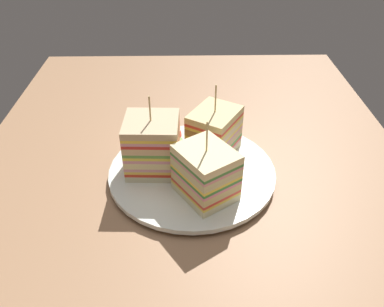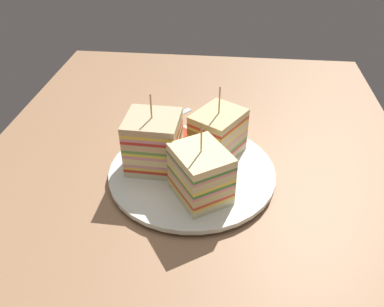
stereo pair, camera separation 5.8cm
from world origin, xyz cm
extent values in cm
cube|color=#9D7351|center=(0.00, 0.00, -0.90)|extent=(97.00, 71.23, 1.80)
cylinder|color=white|center=(0.00, 0.00, 0.30)|extent=(15.80, 15.80, 0.60)
cylinder|color=white|center=(0.00, 0.00, 0.97)|extent=(25.48, 25.48, 0.74)
cube|color=beige|center=(4.65, -3.60, 1.86)|extent=(9.93, 9.42, 1.05)
cube|color=#9E7242|center=(1.38, -1.60, 1.86)|extent=(3.47, 5.41, 1.05)
cube|color=#F1A5A5|center=(4.65, -3.60, 2.62)|extent=(9.93, 9.42, 0.47)
cube|color=red|center=(4.65, -3.60, 3.09)|extent=(9.93, 9.42, 0.47)
cube|color=green|center=(4.65, -3.60, 3.56)|extent=(9.93, 9.42, 0.47)
cube|color=#DBB688|center=(4.65, -3.60, 4.32)|extent=(9.93, 9.42, 1.05)
cube|color=#9E7242|center=(1.38, -1.60, 4.32)|extent=(3.47, 5.41, 1.05)
cube|color=pink|center=(4.65, -3.60, 5.08)|extent=(9.93, 9.42, 0.47)
cube|color=yellow|center=(4.65, -3.60, 5.55)|extent=(9.93, 9.42, 0.47)
cube|color=beige|center=(4.65, -3.60, 6.30)|extent=(9.93, 9.42, 1.05)
cube|color=#9E7242|center=(1.38, -1.60, 6.30)|extent=(3.47, 5.41, 1.05)
cube|color=#EBCE4D|center=(4.65, -3.60, 7.06)|extent=(9.93, 9.42, 0.47)
cube|color=#D83F31|center=(4.65, -3.60, 7.53)|extent=(9.93, 9.42, 0.47)
cube|color=#DFC587|center=(4.65, -3.60, 8.29)|extent=(9.93, 9.42, 1.05)
cylinder|color=tan|center=(4.65, -3.60, 11.04)|extent=(0.24, 0.24, 4.46)
cube|color=beige|center=(0.54, 5.85, 1.85)|extent=(7.64, 8.07, 1.02)
cube|color=#9E7242|center=(0.40, 2.03, 1.85)|extent=(7.23, 0.57, 1.02)
cube|color=red|center=(0.54, 5.85, 2.61)|extent=(7.64, 8.07, 0.49)
cube|color=#F8C74C|center=(0.54, 5.85, 3.10)|extent=(7.64, 8.07, 0.49)
cube|color=pink|center=(0.54, 5.85, 3.58)|extent=(7.64, 8.07, 0.49)
cube|color=beige|center=(0.54, 5.85, 4.34)|extent=(7.64, 8.07, 1.02)
cube|color=#B2844C|center=(0.40, 2.03, 4.34)|extent=(7.23, 0.57, 1.02)
cube|color=pink|center=(0.54, 5.85, 5.10)|extent=(7.64, 8.07, 0.49)
cube|color=#EED74B|center=(0.54, 5.85, 5.59)|extent=(7.64, 8.07, 0.49)
cube|color=#629F46|center=(0.54, 5.85, 6.08)|extent=(7.64, 8.07, 0.49)
cube|color=#DEBA89|center=(0.54, 5.85, 6.83)|extent=(7.64, 8.07, 1.02)
cube|color=#9E7242|center=(0.40, 2.03, 6.83)|extent=(7.23, 0.57, 1.02)
cube|color=red|center=(0.54, 5.85, 7.59)|extent=(7.64, 8.07, 0.49)
cube|color=pink|center=(0.54, 5.85, 8.08)|extent=(7.64, 8.07, 0.49)
cube|color=yellow|center=(0.54, 5.85, 8.57)|extent=(7.64, 8.07, 0.49)
cube|color=#D0B288|center=(0.54, 5.85, 9.32)|extent=(7.64, 8.07, 1.02)
cylinder|color=tan|center=(0.54, 5.85, 11.77)|extent=(0.24, 0.24, 3.86)
cube|color=beige|center=(-5.60, -1.79, 1.89)|extent=(10.08, 9.71, 1.11)
cube|color=#B2844C|center=(-2.43, 0.35, 1.89)|extent=(3.79, 5.41, 1.11)
cube|color=yellow|center=(-5.60, -1.79, 2.67)|extent=(10.08, 9.71, 0.44)
cube|color=red|center=(-5.60, -1.79, 3.11)|extent=(10.08, 9.71, 0.44)
cube|color=#DAC07E|center=(-5.60, -1.79, 3.88)|extent=(10.08, 9.71, 1.11)
cube|color=#B2844C|center=(-2.43, 0.35, 3.88)|extent=(3.79, 5.41, 1.11)
cube|color=pink|center=(-5.60, -1.79, 4.66)|extent=(10.08, 9.71, 0.44)
cube|color=#3A8836|center=(-5.60, -1.79, 5.10)|extent=(10.08, 9.71, 0.44)
cube|color=yellow|center=(-5.60, -1.79, 5.54)|extent=(10.08, 9.71, 0.44)
cube|color=beige|center=(-5.60, -1.79, 6.32)|extent=(10.08, 9.71, 1.11)
cube|color=#9E7242|center=(-2.43, 0.35, 6.32)|extent=(3.79, 5.41, 1.11)
cube|color=pink|center=(-5.60, -1.79, 7.09)|extent=(10.08, 9.71, 0.44)
cube|color=#418439|center=(-5.60, -1.79, 7.53)|extent=(10.08, 9.71, 0.44)
cube|color=beige|center=(-5.60, -1.79, 8.31)|extent=(10.08, 9.71, 1.11)
cylinder|color=tan|center=(-5.60, -1.79, 11.07)|extent=(0.24, 0.24, 4.43)
ellipsoid|color=#60A247|center=(7.22, 2.95, 1.76)|extent=(3.18, 3.34, 0.89)
ellipsoid|color=#5FA344|center=(8.88, 4.51, 1.95)|extent=(4.42, 4.43, 1.21)
ellipsoid|color=#449A46|center=(5.75, 5.00, 1.84)|extent=(3.93, 3.67, 1.13)
cylinder|color=red|center=(8.62, 3.56, 1.98)|extent=(3.95, 3.92, 1.17)
cube|color=silver|center=(16.36, 6.17, 0.12)|extent=(9.56, 8.13, 0.25)
ellipsoid|color=silver|center=(10.96, 10.59, 0.50)|extent=(3.98, 3.85, 1.00)
camera|label=1|loc=(-46.79, 0.88, 38.58)|focal=36.40mm
camera|label=2|loc=(-46.54, -4.91, 38.58)|focal=36.40mm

